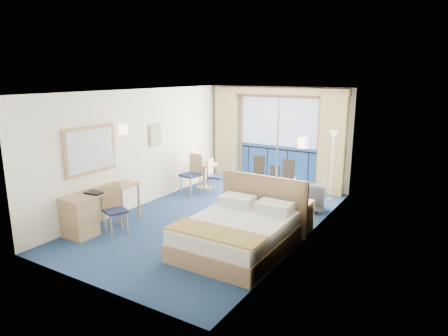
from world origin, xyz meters
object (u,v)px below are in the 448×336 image
nightstand (299,215)px  bed (238,232)px  desk_chair (114,206)px  table_chair_a (214,174)px  desk (85,213)px  round_table (204,170)px  table_chair_b (193,171)px  armchair (308,195)px  floor_lamp (333,148)px

nightstand → bed: bearing=-112.7°
desk_chair → table_chair_a: 3.27m
desk → table_chair_a: size_ratio=1.89×
bed → round_table: bearing=132.8°
table_chair_b → armchair: bearing=15.9°
bed → round_table: bed is taller
bed → table_chair_a: bearing=129.8°
bed → round_table: (-2.71, 2.92, 0.19)m
desk → round_table: bearing=87.7°
nightstand → table_chair_a: bearing=155.6°
bed → floor_lamp: 3.82m
bed → nightstand: size_ratio=3.58×
nightstand → floor_lamp: size_ratio=0.35×
floor_lamp → desk_chair: size_ratio=1.88×
armchair → desk_chair: (-2.80, -3.22, 0.17)m
armchair → floor_lamp: floor_lamp is taller
desk_chair → table_chair_b: 2.93m
armchair → desk: (-3.18, -3.62, 0.09)m
armchair → table_chair_b: bearing=-9.1°
table_chair_b → table_chair_a: bearing=48.6°
desk_chair → table_chair_b: size_ratio=0.90×
nightstand → floor_lamp: bearing=91.3°
nightstand → floor_lamp: floor_lamp is taller
desk → table_chair_a: table_chair_a is taller
desk_chair → round_table: (-0.22, 3.46, -0.01)m
desk → table_chair_b: size_ratio=1.63×
desk → table_chair_b: (0.18, 3.32, 0.14)m
round_table → table_chair_a: table_chair_a is taller
floor_lamp → desk: bearing=-126.6°
armchair → desk: 4.82m
desk_chair → nightstand: bearing=-34.7°
nightstand → armchair: 1.29m
armchair → table_chair_b: size_ratio=0.74×
round_table → table_chair_b: size_ratio=0.73×
armchair → desk: desk is taller
bed → desk: size_ratio=1.29×
nightstand → table_chair_b: table_chair_b is taller
table_chair_b → floor_lamp: bearing=31.7°
bed → table_chair_b: 3.60m
desk → desk_chair: 0.55m
floor_lamp → desk_chair: bearing=-125.8°
armchair → desk_chair: size_ratio=0.82×
nightstand → table_chair_a: (-2.86, 1.30, 0.19)m
nightstand → armchair: armchair is taller
table_chair_a → armchair: bearing=-100.9°
floor_lamp → desk: (-3.40, -4.59, -0.87)m
table_chair_a → desk: bearing=160.6°
bed → table_chair_a: bed is taller
bed → desk: bearing=-161.9°
round_table → table_chair_a: bearing=-24.7°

